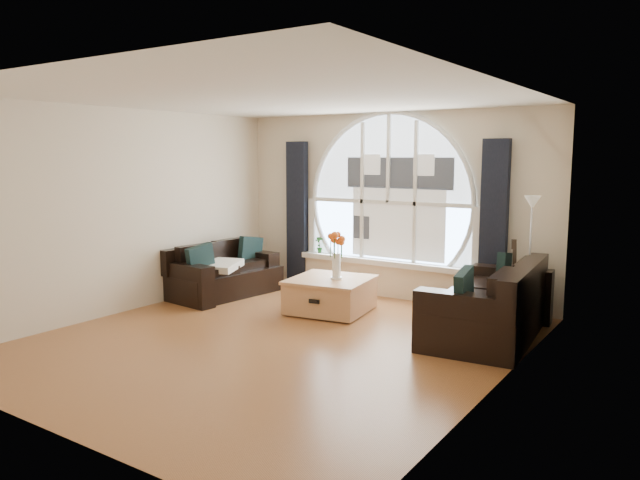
{
  "coord_description": "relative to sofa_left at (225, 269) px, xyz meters",
  "views": [
    {
      "loc": [
        4.11,
        -5.23,
        2.08
      ],
      "look_at": [
        0.0,
        0.9,
        1.05
      ],
      "focal_mm": 34.02,
      "sensor_mm": 36.0,
      "label": 1
    }
  ],
  "objects": [
    {
      "name": "ground",
      "position": [
        2.04,
        -1.38,
        -0.4
      ],
      "size": [
        5.0,
        5.5,
        0.01
      ],
      "primitive_type": "cube",
      "color": "brown",
      "rests_on": "ground"
    },
    {
      "name": "ceiling",
      "position": [
        2.04,
        -1.38,
        2.3
      ],
      "size": [
        5.0,
        5.5,
        0.01
      ],
      "primitive_type": "cube",
      "color": "silver",
      "rests_on": "ground"
    },
    {
      "name": "wall_back",
      "position": [
        2.04,
        1.37,
        0.95
      ],
      "size": [
        5.0,
        0.01,
        2.7
      ],
      "primitive_type": "cube",
      "color": "beige",
      "rests_on": "ground"
    },
    {
      "name": "wall_front",
      "position": [
        2.04,
        -4.13,
        0.95
      ],
      "size": [
        5.0,
        0.01,
        2.7
      ],
      "primitive_type": "cube",
      "color": "beige",
      "rests_on": "ground"
    },
    {
      "name": "wall_left",
      "position": [
        -0.46,
        -1.38,
        0.95
      ],
      "size": [
        0.01,
        5.5,
        2.7
      ],
      "primitive_type": "cube",
      "color": "beige",
      "rests_on": "ground"
    },
    {
      "name": "wall_right",
      "position": [
        4.54,
        -1.38,
        0.95
      ],
      "size": [
        0.01,
        5.5,
        2.7
      ],
      "primitive_type": "cube",
      "color": "beige",
      "rests_on": "ground"
    },
    {
      "name": "attic_slope",
      "position": [
        4.24,
        -1.38,
        1.95
      ],
      "size": [
        0.92,
        5.5,
        0.72
      ],
      "primitive_type": "cube",
      "color": "silver",
      "rests_on": "ground"
    },
    {
      "name": "arched_window",
      "position": [
        2.04,
        1.34,
        1.23
      ],
      "size": [
        2.6,
        0.06,
        2.15
      ],
      "primitive_type": "cube",
      "color": "silver",
      "rests_on": "wall_back"
    },
    {
      "name": "window_sill",
      "position": [
        2.04,
        1.27,
        0.11
      ],
      "size": [
        2.9,
        0.22,
        0.08
      ],
      "primitive_type": "cube",
      "color": "white",
      "rests_on": "wall_back"
    },
    {
      "name": "window_frame",
      "position": [
        2.04,
        1.31,
        1.23
      ],
      "size": [
        2.76,
        0.08,
        2.15
      ],
      "primitive_type": "cube",
      "color": "white",
      "rests_on": "wall_back"
    },
    {
      "name": "neighbor_house",
      "position": [
        2.19,
        1.32,
        1.1
      ],
      "size": [
        1.7,
        0.02,
        1.5
      ],
      "primitive_type": "cube",
      "color": "silver",
      "rests_on": "wall_back"
    },
    {
      "name": "curtain_left",
      "position": [
        0.44,
        1.25,
        0.75
      ],
      "size": [
        0.35,
        0.12,
        2.3
      ],
      "primitive_type": "cube",
      "color": "black",
      "rests_on": "ground"
    },
    {
      "name": "curtain_right",
      "position": [
        3.64,
        1.25,
        0.75
      ],
      "size": [
        0.35,
        0.12,
        2.3
      ],
      "primitive_type": "cube",
      "color": "black",
      "rests_on": "ground"
    },
    {
      "name": "sofa_left",
      "position": [
        0.0,
        0.0,
        0.0
      ],
      "size": [
        1.03,
        1.77,
        0.75
      ],
      "primitive_type": "cube",
      "rotation": [
        0.0,
        0.0,
        -0.11
      ],
      "color": "black",
      "rests_on": "ground"
    },
    {
      "name": "sofa_right",
      "position": [
        3.99,
        0.11,
        0.0
      ],
      "size": [
        1.16,
        2.05,
        0.88
      ],
      "primitive_type": "cube",
      "rotation": [
        0.0,
        0.0,
        0.09
      ],
      "color": "black",
      "rests_on": "ground"
    },
    {
      "name": "coffee_chest",
      "position": [
        1.85,
        0.05,
        -0.15
      ],
      "size": [
        1.16,
        1.16,
        0.5
      ],
      "primitive_type": "cube",
      "rotation": [
        0.0,
        0.0,
        0.15
      ],
      "color": "#BA7C4D",
      "rests_on": "ground"
    },
    {
      "name": "throw_blanket",
      "position": [
        0.12,
        -0.24,
        0.1
      ],
      "size": [
        0.68,
        0.68,
        0.1
      ],
      "primitive_type": "cube",
      "rotation": [
        0.0,
        0.0,
        0.29
      ],
      "color": "silver",
      "rests_on": "sofa_left"
    },
    {
      "name": "vase_flowers",
      "position": [
        1.95,
        0.05,
        0.45
      ],
      "size": [
        0.24,
        0.24,
        0.7
      ],
      "primitive_type": "cube",
      "color": "white",
      "rests_on": "coffee_chest"
    },
    {
      "name": "floor_lamp",
      "position": [
        4.22,
        0.89,
        0.4
      ],
      "size": [
        0.24,
        0.24,
        1.6
      ],
      "primitive_type": "cube",
      "color": "#B2B2B2",
      "rests_on": "ground"
    },
    {
      "name": "guitar",
      "position": [
        4.04,
        0.93,
        0.13
      ],
      "size": [
        0.43,
        0.36,
        1.06
      ],
      "primitive_type": "cube",
      "rotation": [
        0.0,
        0.0,
        0.42
      ],
      "color": "#945D26",
      "rests_on": "ground"
    },
    {
      "name": "potted_plant",
      "position": [
        0.86,
        1.27,
        0.29
      ],
      "size": [
        0.16,
        0.12,
        0.28
      ],
      "primitive_type": "imported",
      "rotation": [
        0.0,
        0.0,
        -0.19
      ],
      "color": "#1E6023",
      "rests_on": "window_sill"
    }
  ]
}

